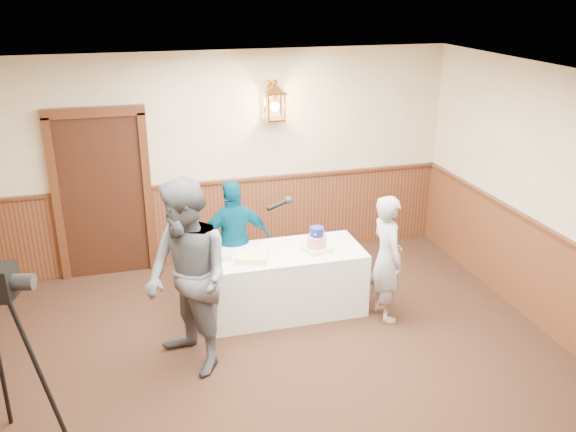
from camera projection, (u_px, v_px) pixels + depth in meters
name	position (u px, v px, depth m)	size (l,w,h in m)	color
ground	(303.00, 421.00, 5.32)	(7.00, 7.00, 0.00)	#321C13
room_shell	(283.00, 242.00, 5.16)	(6.02, 7.02, 2.81)	#BAAA8B
display_table	(283.00, 281.00, 6.97)	(1.80, 0.80, 0.75)	white
tiered_cake	(317.00, 242.00, 6.82)	(0.33, 0.33, 0.28)	#F3ECBA
sheet_cake_yellow	(252.00, 258.00, 6.60)	(0.34, 0.26, 0.07)	#E9EB8C
sheet_cake_green	(219.00, 255.00, 6.67)	(0.27, 0.22, 0.06)	#9ED093
interviewer	(188.00, 279.00, 5.74)	(1.65, 1.16, 1.93)	#55585D
baker	(387.00, 258.00, 6.72)	(0.53, 0.35, 1.46)	#9B9AA0
assistant_p	(235.00, 242.00, 7.09)	(0.88, 0.36, 1.49)	#01405B
tv_camera_rig	(4.00, 376.00, 4.67)	(0.66, 0.62, 1.69)	black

